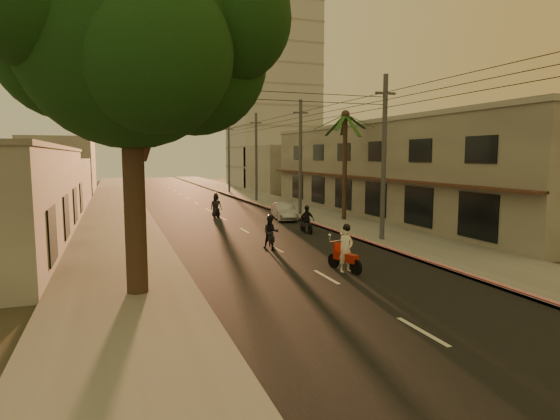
# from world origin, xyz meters

# --- Properties ---
(ground) EXTENTS (160.00, 160.00, 0.00)m
(ground) POSITION_xyz_m (0.00, 0.00, 0.00)
(ground) COLOR #383023
(ground) RESTS_ON ground
(road) EXTENTS (10.00, 140.00, 0.02)m
(road) POSITION_xyz_m (0.00, 20.00, 0.01)
(road) COLOR black
(road) RESTS_ON ground
(sidewalk_right) EXTENTS (5.00, 140.00, 0.12)m
(sidewalk_right) POSITION_xyz_m (7.50, 20.00, 0.06)
(sidewalk_right) COLOR slate
(sidewalk_right) RESTS_ON ground
(sidewalk_left) EXTENTS (5.00, 140.00, 0.12)m
(sidewalk_left) POSITION_xyz_m (-7.50, 20.00, 0.06)
(sidewalk_left) COLOR slate
(sidewalk_left) RESTS_ON ground
(curb_stripe) EXTENTS (0.20, 60.00, 0.20)m
(curb_stripe) POSITION_xyz_m (5.10, 15.00, 0.10)
(curb_stripe) COLOR red
(curb_stripe) RESTS_ON ground
(shophouse_row) EXTENTS (8.80, 34.20, 7.30)m
(shophouse_row) POSITION_xyz_m (13.95, 18.00, 3.65)
(shophouse_row) COLOR gray
(shophouse_row) RESTS_ON ground
(distant_tower) EXTENTS (12.10, 12.10, 28.00)m
(distant_tower) POSITION_xyz_m (16.00, 56.00, 14.00)
(distant_tower) COLOR #B7B5B2
(distant_tower) RESTS_ON ground
(broadleaf_tree) EXTENTS (9.60, 8.70, 12.10)m
(broadleaf_tree) POSITION_xyz_m (-6.61, 2.14, 8.48)
(broadleaf_tree) COLOR black
(broadleaf_tree) RESTS_ON ground
(palm_tree) EXTENTS (5.00, 5.00, 8.20)m
(palm_tree) POSITION_xyz_m (8.00, 16.00, 7.15)
(palm_tree) COLOR black
(palm_tree) RESTS_ON ground
(utility_poles) EXTENTS (1.20, 48.26, 9.00)m
(utility_poles) POSITION_xyz_m (6.20, 20.00, 6.54)
(utility_poles) COLOR #38383A
(utility_poles) RESTS_ON ground
(filler_right) EXTENTS (8.00, 14.00, 6.00)m
(filler_right) POSITION_xyz_m (14.00, 45.00, 3.00)
(filler_right) COLOR #A6A296
(filler_right) RESTS_ON ground
(filler_left_near) EXTENTS (8.00, 14.00, 4.40)m
(filler_left_near) POSITION_xyz_m (-14.00, 34.00, 2.20)
(filler_left_near) COLOR #A6A296
(filler_left_near) RESTS_ON ground
(filler_left_far) EXTENTS (8.00, 14.00, 7.00)m
(filler_left_far) POSITION_xyz_m (-14.00, 52.00, 3.50)
(filler_left_far) COLOR #A6A296
(filler_left_far) RESTS_ON ground
(scooter_red) EXTENTS (0.96, 1.98, 1.98)m
(scooter_red) POSITION_xyz_m (1.11, 2.55, 0.88)
(scooter_red) COLOR black
(scooter_red) RESTS_ON ground
(scooter_mid_a) EXTENTS (1.08, 1.76, 1.75)m
(scooter_mid_a) POSITION_xyz_m (-0.22, 8.14, 0.80)
(scooter_mid_a) COLOR black
(scooter_mid_a) RESTS_ON ground
(scooter_mid_b) EXTENTS (0.95, 1.75, 1.71)m
(scooter_mid_b) POSITION_xyz_m (3.35, 11.91, 0.76)
(scooter_mid_b) COLOR black
(scooter_mid_b) RESTS_ON ground
(scooter_far_a) EXTENTS (0.86, 1.88, 1.85)m
(scooter_far_a) POSITION_xyz_m (-0.30, 21.15, 0.83)
(scooter_far_a) COLOR black
(scooter_far_a) RESTS_ON ground
(parked_car) EXTENTS (2.47, 4.22, 1.26)m
(parked_car) POSITION_xyz_m (4.07, 17.88, 0.63)
(parked_car) COLOR #97999F
(parked_car) RESTS_ON ground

